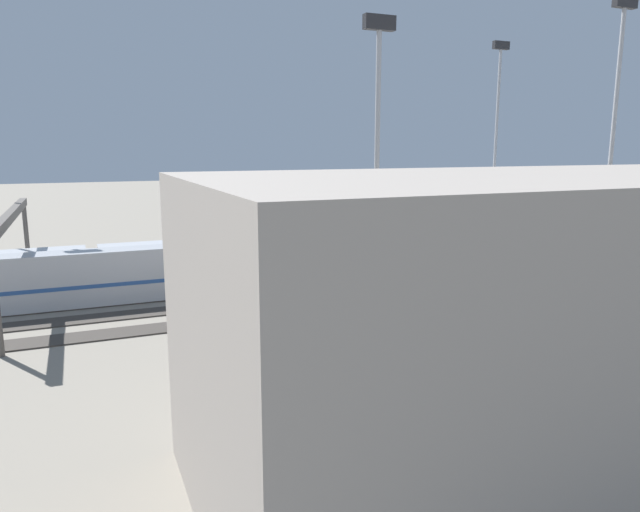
{
  "coord_description": "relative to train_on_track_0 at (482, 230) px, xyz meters",
  "views": [
    {
      "loc": [
        17.8,
        59.25,
        14.61
      ],
      "look_at": [
        -6.78,
        0.24,
        2.5
      ],
      "focal_mm": 32.59,
      "sensor_mm": 36.0,
      "label": 1
    }
  ],
  "objects": [
    {
      "name": "train_on_track_0",
      "position": [
        0.0,
        0.0,
        0.0
      ],
      "size": [
        47.2,
        3.06,
        3.8
      ],
      "color": "#B7BABF",
      "rests_on": "ground_plane"
    },
    {
      "name": "track_bed_0",
      "position": [
        39.09,
        0.0,
        -1.93
      ],
      "size": [
        140.0,
        2.8,
        0.12
      ],
      "primitive_type": "cube",
      "color": "#3D3833",
      "rests_on": "ground_plane"
    },
    {
      "name": "train_on_track_2",
      "position": [
        38.75,
        10.0,
        0.03
      ],
      "size": [
        119.8,
        3.0,
        3.8
      ],
      "color": "silver",
      "rests_on": "ground_plane"
    },
    {
      "name": "light_mast_1",
      "position": [
        5.59,
        27.06,
        16.47
      ],
      "size": [
        2.8,
        0.7,
        29.27
      ],
      "color": "#9EA0A5",
      "rests_on": "ground_plane"
    },
    {
      "name": "track_bed_2",
      "position": [
        39.09,
        10.0,
        -1.93
      ],
      "size": [
        140.0,
        2.8,
        0.12
      ],
      "primitive_type": "cube",
      "color": "#3D3833",
      "rests_on": "ground_plane"
    },
    {
      "name": "train_on_track_3",
      "position": [
        34.39,
        15.0,
        0.61
      ],
      "size": [
        119.8,
        3.06,
        5.0
      ],
      "color": "#B7BABF",
      "rests_on": "ground_plane"
    },
    {
      "name": "track_bed_5",
      "position": [
        39.09,
        25.0,
        -1.93
      ],
      "size": [
        140.0,
        2.8,
        0.12
      ],
      "primitive_type": "cube",
      "color": "#3D3833",
      "rests_on": "ground_plane"
    },
    {
      "name": "light_mast_2",
      "position": [
        -4.38,
        -3.41,
        17.06
      ],
      "size": [
        2.8,
        0.7,
        30.36
      ],
      "color": "#9EA0A5",
      "rests_on": "ground_plane"
    },
    {
      "name": "track_bed_4",
      "position": [
        39.09,
        20.0,
        -1.93
      ],
      "size": [
        140.0,
        2.8,
        0.12
      ],
      "primitive_type": "cube",
      "color": "#3D3833",
      "rests_on": "ground_plane"
    },
    {
      "name": "track_bed_1",
      "position": [
        39.09,
        5.0,
        -1.93
      ],
      "size": [
        140.0,
        2.8,
        0.12
      ],
      "primitive_type": "cube",
      "color": "#4C443D",
      "rests_on": "ground_plane"
    },
    {
      "name": "ground_plane",
      "position": [
        39.09,
        12.5,
        -1.99
      ],
      "size": [
        400.0,
        400.0,
        0.0
      ],
      "primitive_type": "plane",
      "color": "gray"
    },
    {
      "name": "signal_gantry",
      "position": [
        62.72,
        12.5,
        5.57
      ],
      "size": [
        0.7,
        30.0,
        8.8
      ],
      "color": "#4C4742",
      "rests_on": "ground_plane"
    },
    {
      "name": "light_mast_3",
      "position": [
        33.0,
        27.09,
        14.26
      ],
      "size": [
        2.8,
        0.7,
        25.22
      ],
      "color": "#9EA0A5",
      "rests_on": "ground_plane"
    },
    {
      "name": "track_bed_3",
      "position": [
        39.09,
        15.0,
        -1.93
      ],
      "size": [
        140.0,
        2.8,
        0.12
      ],
      "primitive_type": "cube",
      "color": "#4C443D",
      "rests_on": "ground_plane"
    },
    {
      "name": "train_on_track_1",
      "position": [
        55.96,
        5.0,
        0.03
      ],
      "size": [
        47.2,
        3.0,
        3.8
      ],
      "color": "silver",
      "rests_on": "ground_plane"
    }
  ]
}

